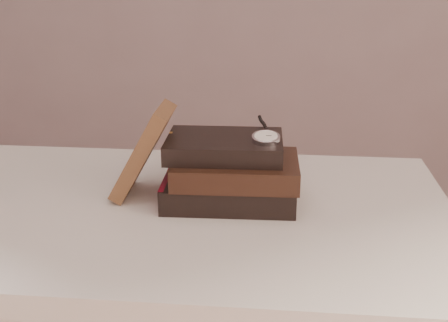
# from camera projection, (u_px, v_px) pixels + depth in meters

# --- Properties ---
(table) EXTENTS (1.00, 0.60, 0.75)m
(table) POSITION_uv_depth(u_px,v_px,m) (171.00, 252.00, 1.05)
(table) COLOR silver
(table) RESTS_ON ground
(book_stack) EXTENTS (0.24, 0.17, 0.12)m
(book_stack) POSITION_uv_depth(u_px,v_px,m) (230.00, 172.00, 1.03)
(book_stack) COLOR black
(book_stack) RESTS_ON table
(journal) EXTENTS (0.11, 0.11, 0.17)m
(journal) POSITION_uv_depth(u_px,v_px,m) (143.00, 151.00, 1.04)
(journal) COLOR #472C1B
(journal) RESTS_ON table
(pocket_watch) EXTENTS (0.05, 0.15, 0.02)m
(pocket_watch) POSITION_uv_depth(u_px,v_px,m) (266.00, 136.00, 0.99)
(pocket_watch) COLOR silver
(pocket_watch) RESTS_ON book_stack
(eyeglasses) EXTENTS (0.10, 0.12, 0.05)m
(eyeglasses) POSITION_uv_depth(u_px,v_px,m) (189.00, 150.00, 1.10)
(eyeglasses) COLOR silver
(eyeglasses) RESTS_ON book_stack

